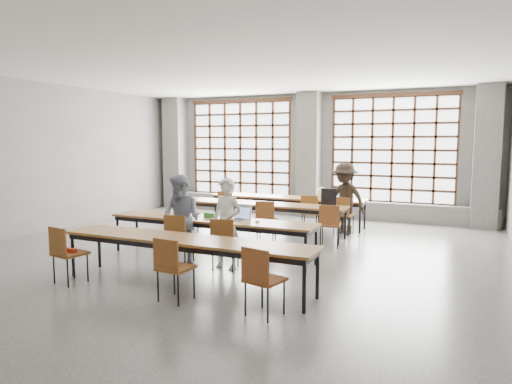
% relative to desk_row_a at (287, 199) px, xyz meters
% --- Properties ---
extents(floor, '(11.00, 11.00, 0.00)m').
position_rel_desk_row_a_xyz_m(floor, '(0.07, -3.64, -0.66)').
color(floor, '#4B4B49').
rests_on(floor, ground).
extents(ceiling, '(11.00, 11.00, 0.00)m').
position_rel_desk_row_a_xyz_m(ceiling, '(0.07, -3.64, 2.84)').
color(ceiling, silver).
rests_on(ceiling, floor).
extents(wall_back, '(10.00, 0.00, 10.00)m').
position_rel_desk_row_a_xyz_m(wall_back, '(0.07, 1.86, 1.09)').
color(wall_back, slate).
rests_on(wall_back, floor).
extents(wall_left, '(0.00, 11.00, 11.00)m').
position_rel_desk_row_a_xyz_m(wall_left, '(-4.93, -3.64, 1.09)').
color(wall_left, slate).
rests_on(wall_left, floor).
extents(column_left, '(0.60, 0.55, 3.50)m').
position_rel_desk_row_a_xyz_m(column_left, '(-4.43, 1.58, 1.09)').
color(column_left, '#565653').
rests_on(column_left, floor).
extents(column_mid, '(0.60, 0.55, 3.50)m').
position_rel_desk_row_a_xyz_m(column_mid, '(0.07, 1.58, 1.09)').
color(column_mid, '#565653').
rests_on(column_mid, floor).
extents(column_right, '(0.60, 0.55, 3.50)m').
position_rel_desk_row_a_xyz_m(column_right, '(4.57, 1.58, 1.09)').
color(column_right, '#565653').
rests_on(column_right, floor).
extents(window_left, '(3.32, 0.12, 3.00)m').
position_rel_desk_row_a_xyz_m(window_left, '(-2.18, 1.78, 1.24)').
color(window_left, white).
rests_on(window_left, wall_back).
extents(window_right, '(3.32, 0.12, 3.00)m').
position_rel_desk_row_a_xyz_m(window_right, '(2.32, 1.78, 1.24)').
color(window_right, white).
rests_on(window_right, wall_back).
extents(sill_ledge, '(9.80, 0.35, 0.50)m').
position_rel_desk_row_a_xyz_m(sill_ledge, '(0.07, 1.66, -0.41)').
color(sill_ledge, '#565653').
rests_on(sill_ledge, floor).
extents(desk_row_a, '(4.00, 0.70, 0.73)m').
position_rel_desk_row_a_xyz_m(desk_row_a, '(0.00, 0.00, 0.00)').
color(desk_row_a, brown).
rests_on(desk_row_a, floor).
extents(desk_row_b, '(4.00, 0.70, 0.73)m').
position_rel_desk_row_a_xyz_m(desk_row_b, '(-0.16, -1.35, 0.00)').
color(desk_row_b, brown).
rests_on(desk_row_b, floor).
extents(desk_row_c, '(4.00, 0.70, 0.73)m').
position_rel_desk_row_a_xyz_m(desk_row_c, '(-0.14, -3.65, 0.00)').
color(desk_row_c, brown).
rests_on(desk_row_c, floor).
extents(desk_row_d, '(4.00, 0.70, 0.73)m').
position_rel_desk_row_a_xyz_m(desk_row_d, '(0.37, -5.28, 0.00)').
color(desk_row_d, brown).
rests_on(desk_row_d, floor).
extents(chair_back_left, '(0.45, 0.45, 0.88)m').
position_rel_desk_row_a_xyz_m(chair_back_left, '(-1.39, -0.63, -0.13)').
color(chair_back_left, brown).
rests_on(chair_back_left, floor).
extents(chair_back_mid, '(0.48, 0.48, 0.88)m').
position_rel_desk_row_a_xyz_m(chair_back_mid, '(0.81, -0.63, -0.13)').
color(chair_back_mid, brown).
rests_on(chair_back_mid, floor).
extents(chair_back_right, '(0.47, 0.48, 0.88)m').
position_rel_desk_row_a_xyz_m(chair_back_right, '(1.59, -0.63, -0.13)').
color(chair_back_right, brown).
rests_on(chair_back_right, floor).
extents(chair_mid_left, '(0.48, 0.48, 0.88)m').
position_rel_desk_row_a_xyz_m(chair_mid_left, '(-1.77, -1.98, -0.13)').
color(chair_mid_left, brown).
rests_on(chair_mid_left, floor).
extents(chair_mid_centre, '(0.50, 0.51, 0.88)m').
position_rel_desk_row_a_xyz_m(chair_mid_centre, '(0.25, -1.98, -0.13)').
color(chair_mid_centre, brown).
rests_on(chair_mid_centre, floor).
extents(chair_mid_right, '(0.48, 0.48, 0.88)m').
position_rel_desk_row_a_xyz_m(chair_mid_right, '(1.65, -1.98, -0.13)').
color(chair_mid_right, brown).
rests_on(chair_mid_right, floor).
extents(chair_front_left, '(0.47, 0.47, 0.88)m').
position_rel_desk_row_a_xyz_m(chair_front_left, '(-0.43, -4.28, -0.13)').
color(chair_front_left, brown).
rests_on(chair_front_left, floor).
extents(chair_front_right, '(0.50, 0.50, 0.88)m').
position_rel_desk_row_a_xyz_m(chair_front_right, '(0.47, -4.28, -0.13)').
color(chair_front_right, brown).
rests_on(chair_front_right, floor).
extents(chair_near_left, '(0.48, 0.48, 0.88)m').
position_rel_desk_row_a_xyz_m(chair_near_left, '(-1.35, -5.91, -0.13)').
color(chair_near_left, brown).
rests_on(chair_near_left, floor).
extents(chair_near_mid, '(0.45, 0.46, 0.88)m').
position_rel_desk_row_a_xyz_m(chair_near_mid, '(0.56, -5.91, -0.13)').
color(chair_near_mid, brown).
rests_on(chair_near_mid, floor).
extents(chair_near_right, '(0.51, 0.51, 0.88)m').
position_rel_desk_row_a_xyz_m(chair_near_right, '(1.85, -5.91, -0.13)').
color(chair_near_right, brown).
rests_on(chair_near_right, floor).
extents(student_male, '(0.60, 0.43, 1.53)m').
position_rel_desk_row_a_xyz_m(student_male, '(0.46, -4.15, 0.10)').
color(student_male, silver).
rests_on(student_male, floor).
extents(student_female, '(0.80, 0.64, 1.56)m').
position_rel_desk_row_a_xyz_m(student_female, '(-0.44, -4.15, 0.12)').
color(student_female, '#19294D').
rests_on(student_female, floor).
extents(student_back, '(1.20, 0.92, 1.64)m').
position_rel_desk_row_a_xyz_m(student_back, '(1.60, -0.50, 0.16)').
color(student_back, black).
rests_on(student_back, floor).
extents(laptop_front, '(0.40, 0.36, 0.26)m').
position_rel_desk_row_a_xyz_m(laptop_front, '(0.42, -3.54, 0.13)').
color(laptop_front, silver).
rests_on(laptop_front, desk_row_c).
extents(laptop_back, '(0.45, 0.42, 0.26)m').
position_rel_desk_row_a_xyz_m(laptop_back, '(1.33, 0.11, 0.13)').
color(laptop_back, silver).
rests_on(laptop_back, desk_row_a).
extents(mouse, '(0.10, 0.06, 0.04)m').
position_rel_desk_row_a_xyz_m(mouse, '(0.81, -3.67, 0.08)').
color(mouse, white).
rests_on(mouse, desk_row_c).
extents(green_box, '(0.26, 0.14, 0.09)m').
position_rel_desk_row_a_xyz_m(green_box, '(-0.19, -3.57, 0.11)').
color(green_box, '#2A822E').
rests_on(green_box, desk_row_c).
extents(phone, '(0.14, 0.07, 0.01)m').
position_rel_desk_row_a_xyz_m(phone, '(0.04, -3.75, 0.07)').
color(phone, black).
rests_on(phone, desk_row_c).
extents(paper_sheet_a, '(0.34, 0.28, 0.00)m').
position_rel_desk_row_a_xyz_m(paper_sheet_a, '(-0.76, -1.30, 0.07)').
color(paper_sheet_a, white).
rests_on(paper_sheet_a, desk_row_b).
extents(paper_sheet_c, '(0.34, 0.28, 0.00)m').
position_rel_desk_row_a_xyz_m(paper_sheet_c, '(-0.06, -1.35, 0.07)').
color(paper_sheet_c, white).
rests_on(paper_sheet_c, desk_row_b).
extents(backpack, '(0.36, 0.28, 0.40)m').
position_rel_desk_row_a_xyz_m(backpack, '(1.44, -1.30, 0.27)').
color(backpack, black).
rests_on(backpack, desk_row_b).
extents(plastic_bag, '(0.30, 0.26, 0.29)m').
position_rel_desk_row_a_xyz_m(plastic_bag, '(0.90, 0.05, 0.21)').
color(plastic_bag, white).
rests_on(plastic_bag, desk_row_a).
extents(red_pouch, '(0.21, 0.10, 0.06)m').
position_rel_desk_row_a_xyz_m(red_pouch, '(-1.33, -5.83, -0.16)').
color(red_pouch, '#992A12').
rests_on(red_pouch, chair_near_left).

